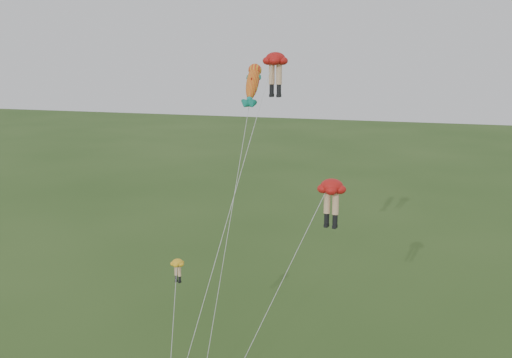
# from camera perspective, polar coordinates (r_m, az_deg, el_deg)

# --- Properties ---
(legs_kite_red_high) EXTENTS (4.77, 10.01, 20.55)m
(legs_kite_red_high) POSITION_cam_1_polar(r_m,az_deg,el_deg) (35.07, 1.83, 11.19)
(legs_kite_red_high) COLOR red
(legs_kite_red_high) RESTS_ON ground
(legs_kite_red_mid) EXTENTS (6.74, 6.74, 13.93)m
(legs_kite_red_mid) POSITION_cam_1_polar(r_m,az_deg,el_deg) (30.79, 7.43, -1.37)
(legs_kite_red_mid) COLOR red
(legs_kite_red_mid) RESTS_ON ground
(legs_kite_yellow) EXTENTS (2.93, 7.92, 7.89)m
(legs_kite_yellow) POSITION_cam_1_polar(r_m,az_deg,el_deg) (36.23, -7.91, -9.25)
(legs_kite_yellow) COLOR yellow
(legs_kite_yellow) RESTS_ON ground
(fish_kite) EXTENTS (1.30, 10.51, 20.10)m
(fish_kite) POSITION_cam_1_polar(r_m,az_deg,el_deg) (36.38, -0.35, 9.54)
(fish_kite) COLOR orange
(fish_kite) RESTS_ON ground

